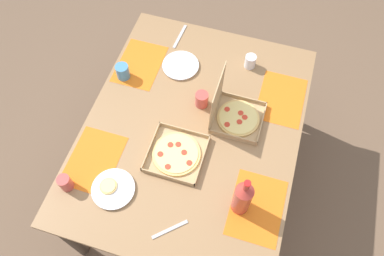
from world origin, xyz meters
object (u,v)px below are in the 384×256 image
(cup_red, at_px, (65,183))
(cup_clear_right, at_px, (123,72))
(plate_middle, at_px, (113,189))
(cup_spare, at_px, (250,61))
(pizza_box_corner_left, at_px, (176,154))
(plate_far_right, at_px, (181,66))
(cup_dark, at_px, (202,99))
(pizza_box_corner_right, at_px, (234,113))
(soda_bottle, at_px, (243,198))

(cup_red, height_order, cup_clear_right, cup_clear_right)
(plate_middle, relative_size, cup_clear_right, 2.36)
(plate_middle, bearing_deg, cup_spare, -26.33)
(pizza_box_corner_left, distance_m, cup_clear_right, 0.63)
(plate_far_right, relative_size, cup_dark, 2.40)
(plate_far_right, bearing_deg, pizza_box_corner_right, -123.75)
(cup_dark, bearing_deg, plate_middle, 155.67)
(pizza_box_corner_left, xyz_separation_m, plate_middle, (-0.28, 0.25, -0.00))
(cup_red, height_order, cup_spare, cup_red)
(pizza_box_corner_left, relative_size, plate_far_right, 1.31)
(pizza_box_corner_left, relative_size, cup_dark, 3.15)
(pizza_box_corner_left, bearing_deg, soda_bottle, -114.51)
(plate_middle, bearing_deg, cup_red, 102.69)
(cup_dark, distance_m, cup_clear_right, 0.51)
(soda_bottle, bearing_deg, plate_far_right, 36.20)
(plate_middle, height_order, cup_clear_right, cup_clear_right)
(pizza_box_corner_right, distance_m, soda_bottle, 0.53)
(plate_far_right, distance_m, plate_middle, 0.87)
(cup_red, bearing_deg, soda_bottle, -79.88)
(pizza_box_corner_right, xyz_separation_m, cup_red, (-0.65, 0.72, -0.00))
(pizza_box_corner_right, bearing_deg, cup_red, 132.25)
(cup_dark, distance_m, cup_spare, 0.41)
(cup_clear_right, bearing_deg, cup_dark, -95.97)
(pizza_box_corner_left, xyz_separation_m, pizza_box_corner_right, (0.32, -0.24, 0.04))
(cup_dark, bearing_deg, pizza_box_corner_left, 173.90)
(plate_far_right, xyz_separation_m, cup_dark, (-0.23, -0.20, 0.04))
(pizza_box_corner_right, height_order, plate_far_right, pizza_box_corner_right)
(plate_middle, distance_m, cup_red, 0.24)
(cup_spare, bearing_deg, cup_red, 145.38)
(soda_bottle, bearing_deg, plate_middle, 99.20)
(soda_bottle, distance_m, cup_red, 0.90)
(cup_red, distance_m, cup_spare, 1.28)
(plate_middle, height_order, cup_dark, cup_dark)
(pizza_box_corner_left, height_order, cup_clear_right, cup_clear_right)
(pizza_box_corner_right, bearing_deg, plate_middle, 140.94)
(pizza_box_corner_left, height_order, plate_far_right, pizza_box_corner_left)
(plate_middle, distance_m, cup_clear_right, 0.73)
(pizza_box_corner_right, relative_size, cup_clear_right, 3.27)
(plate_middle, bearing_deg, cup_clear_right, 17.78)
(cup_spare, bearing_deg, plate_middle, 153.67)
(cup_red, xyz_separation_m, cup_clear_right, (0.75, -0.01, 0.00))
(plate_far_right, relative_size, cup_spare, 2.67)
(pizza_box_corner_left, bearing_deg, pizza_box_corner_right, -36.75)
(pizza_box_corner_right, distance_m, cup_spare, 0.40)
(cup_clear_right, xyz_separation_m, cup_spare, (0.31, -0.72, -0.01))
(cup_spare, bearing_deg, soda_bottle, -170.40)
(cup_red, xyz_separation_m, cup_spare, (1.05, -0.73, -0.00))
(cup_dark, height_order, cup_red, same)
(plate_far_right, height_order, cup_clear_right, cup_clear_right)
(plate_middle, relative_size, cup_spare, 2.64)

